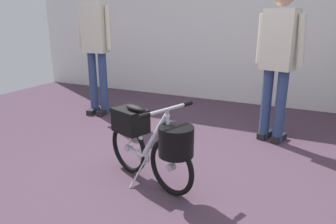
% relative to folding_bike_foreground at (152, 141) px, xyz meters
% --- Properties ---
extents(ground_plane, '(7.86, 7.86, 0.00)m').
position_rel_folding_bike_foreground_xyz_m(ground_plane, '(0.07, -0.07, -0.38)').
color(ground_plane, '#473342').
extents(back_wall, '(7.86, 0.10, 3.06)m').
position_rel_folding_bike_foreground_xyz_m(back_wall, '(0.07, 2.90, 1.15)').
color(back_wall, white).
rests_on(back_wall, ground_plane).
extents(folding_bike_foreground, '(0.93, 0.55, 0.70)m').
position_rel_folding_bike_foreground_xyz_m(folding_bike_foreground, '(0.00, 0.00, 0.00)').
color(folding_bike_foreground, black).
rests_on(folding_bike_foreground, ground_plane).
extents(visitor_near_wall, '(0.51, 0.34, 1.63)m').
position_rel_folding_bike_foreground_xyz_m(visitor_near_wall, '(0.74, 1.40, 0.55)').
color(visitor_near_wall, navy).
rests_on(visitor_near_wall, ground_plane).
extents(visitor_browsing, '(0.53, 0.30, 1.76)m').
position_rel_folding_bike_foreground_xyz_m(visitor_browsing, '(-1.61, 1.44, 0.64)').
color(visitor_browsing, navy).
rests_on(visitor_browsing, ground_plane).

